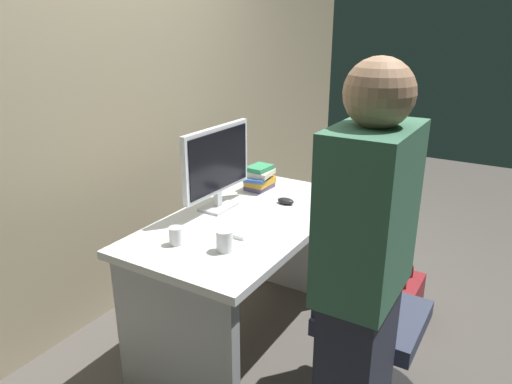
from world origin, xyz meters
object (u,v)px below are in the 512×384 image
object	(u,v)px
desk	(248,257)
cup_near_keyboard	(225,241)
monitor	(217,164)
keyboard	(256,221)
book_stack	(260,178)
person_at_desk	(362,292)
handbag	(406,301)
mouse	(286,201)
office_chair	(360,320)
cup_by_monitor	(176,236)

from	to	relation	value
desk	cup_near_keyboard	distance (m)	0.50
desk	monitor	world-z (taller)	monitor
keyboard	book_stack	size ratio (longest dim) A/B	1.90
person_at_desk	handbag	size ratio (longest dim) A/B	4.34
desk	handbag	xyz separation A→B (m)	(0.63, -0.73, -0.38)
mouse	book_stack	bearing A→B (deg)	60.71
person_at_desk	handbag	world-z (taller)	person_at_desk
office_chair	cup_near_keyboard	distance (m)	0.73
office_chair	book_stack	xyz separation A→B (m)	(0.53, 0.86, 0.40)
person_at_desk	cup_near_keyboard	size ratio (longest dim) A/B	16.50
cup_near_keyboard	handbag	size ratio (longest dim) A/B	0.26
desk	book_stack	world-z (taller)	book_stack
keyboard	book_stack	bearing A→B (deg)	28.50
mouse	cup_by_monitor	size ratio (longest dim) A/B	1.18
keyboard	book_stack	distance (m)	0.53
office_chair	monitor	world-z (taller)	monitor
cup_near_keyboard	handbag	distance (m)	1.36
office_chair	handbag	distance (m)	0.80
desk	monitor	distance (m)	0.54
cup_by_monitor	book_stack	size ratio (longest dim) A/B	0.37
keyboard	book_stack	xyz separation A→B (m)	(0.46, 0.25, 0.06)
cup_near_keyboard	cup_by_monitor	xyz separation A→B (m)	(-0.06, 0.23, -0.01)
mouse	monitor	bearing A→B (deg)	131.57
monitor	keyboard	xyz separation A→B (m)	(-0.07, -0.28, -0.25)
keyboard	monitor	bearing A→B (deg)	76.72
person_at_desk	cup_by_monitor	size ratio (longest dim) A/B	19.32
cup_by_monitor	handbag	distance (m)	1.52
cup_by_monitor	desk	bearing A→B (deg)	-14.23
keyboard	cup_by_monitor	distance (m)	0.44
desk	cup_near_keyboard	bearing A→B (deg)	-163.06
office_chair	person_at_desk	size ratio (longest dim) A/B	0.57
office_chair	handbag	size ratio (longest dim) A/B	2.49
book_stack	person_at_desk	bearing A→B (deg)	-134.30
monitor	book_stack	size ratio (longest dim) A/B	2.39
desk	handbag	distance (m)	1.03
keyboard	cup_by_monitor	bearing A→B (deg)	155.07
cup_near_keyboard	book_stack	world-z (taller)	book_stack
mouse	handbag	size ratio (longest dim) A/B	0.26
office_chair	mouse	world-z (taller)	office_chair
mouse	book_stack	size ratio (longest dim) A/B	0.44
cup_near_keyboard	book_stack	size ratio (longest dim) A/B	0.44
monitor	cup_by_monitor	distance (m)	0.52
desk	cup_by_monitor	bearing A→B (deg)	165.77
book_stack	mouse	bearing A→B (deg)	-119.29
office_chair	cup_near_keyboard	size ratio (longest dim) A/B	9.46
person_at_desk	keyboard	bearing A→B (deg)	55.92
handbag	mouse	bearing A→B (deg)	118.50
monitor	book_stack	xyz separation A→B (m)	(0.40, -0.03, -0.19)
person_at_desk	monitor	xyz separation A→B (m)	(0.56, 1.01, 0.17)
monitor	book_stack	world-z (taller)	monitor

